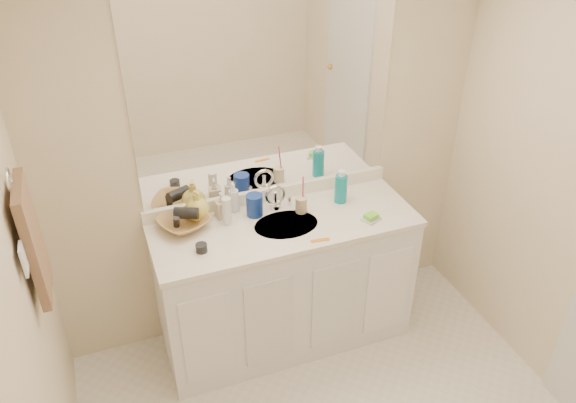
# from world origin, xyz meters

# --- Properties ---
(wall_back) EXTENTS (2.60, 0.02, 2.40)m
(wall_back) POSITION_xyz_m (0.00, 1.30, 1.20)
(wall_back) COLOR beige
(wall_back) RESTS_ON floor
(wall_left) EXTENTS (0.02, 2.60, 2.40)m
(wall_left) POSITION_xyz_m (-1.30, 0.00, 1.20)
(wall_left) COLOR beige
(wall_left) RESTS_ON floor
(vanity_cabinet) EXTENTS (1.50, 0.55, 0.85)m
(vanity_cabinet) POSITION_xyz_m (0.00, 1.02, 0.42)
(vanity_cabinet) COLOR white
(vanity_cabinet) RESTS_ON floor
(countertop) EXTENTS (1.52, 0.57, 0.03)m
(countertop) POSITION_xyz_m (0.00, 1.02, 0.86)
(countertop) COLOR white
(countertop) RESTS_ON vanity_cabinet
(backsplash) EXTENTS (1.52, 0.03, 0.08)m
(backsplash) POSITION_xyz_m (0.00, 1.29, 0.92)
(backsplash) COLOR white
(backsplash) RESTS_ON countertop
(sink_basin) EXTENTS (0.37, 0.37, 0.02)m
(sink_basin) POSITION_xyz_m (0.00, 1.00, 0.87)
(sink_basin) COLOR beige
(sink_basin) RESTS_ON countertop
(faucet) EXTENTS (0.02, 0.02, 0.11)m
(faucet) POSITION_xyz_m (0.00, 1.18, 0.94)
(faucet) COLOR silver
(faucet) RESTS_ON countertop
(mirror) EXTENTS (1.48, 0.01, 1.20)m
(mirror) POSITION_xyz_m (0.00, 1.29, 1.56)
(mirror) COLOR white
(mirror) RESTS_ON wall_back
(blue_mug) EXTENTS (0.11, 0.11, 0.13)m
(blue_mug) POSITION_xyz_m (-0.13, 1.16, 0.95)
(blue_mug) COLOR navy
(blue_mug) RESTS_ON countertop
(tan_cup) EXTENTS (0.08, 0.08, 0.09)m
(tan_cup) POSITION_xyz_m (0.13, 1.10, 0.93)
(tan_cup) COLOR #CBB68F
(tan_cup) RESTS_ON countertop
(toothbrush) EXTENTS (0.02, 0.03, 0.18)m
(toothbrush) POSITION_xyz_m (0.14, 1.10, 1.03)
(toothbrush) COLOR #DD3A5E
(toothbrush) RESTS_ON tan_cup
(mouthwash_bottle) EXTENTS (0.08, 0.08, 0.17)m
(mouthwash_bottle) POSITION_xyz_m (0.39, 1.12, 0.97)
(mouthwash_bottle) COLOR #0C8697
(mouthwash_bottle) RESTS_ON countertop
(soap_dish) EXTENTS (0.12, 0.11, 0.01)m
(soap_dish) POSITION_xyz_m (0.47, 0.88, 0.89)
(soap_dish) COLOR silver
(soap_dish) RESTS_ON countertop
(green_soap) EXTENTS (0.09, 0.08, 0.03)m
(green_soap) POSITION_xyz_m (0.47, 0.88, 0.90)
(green_soap) COLOR #74D433
(green_soap) RESTS_ON soap_dish
(orange_comb) EXTENTS (0.11, 0.04, 0.00)m
(orange_comb) POSITION_xyz_m (0.12, 0.80, 0.88)
(orange_comb) COLOR orange
(orange_comb) RESTS_ON countertop
(dark_jar) EXTENTS (0.07, 0.07, 0.04)m
(dark_jar) POSITION_xyz_m (-0.50, 0.93, 0.90)
(dark_jar) COLOR black
(dark_jar) RESTS_ON countertop
(extra_white_bottle) EXTENTS (0.06, 0.06, 0.17)m
(extra_white_bottle) POSITION_xyz_m (-0.31, 1.13, 0.96)
(extra_white_bottle) COLOR silver
(extra_white_bottle) RESTS_ON countertop
(soap_bottle_white) EXTENTS (0.08, 0.08, 0.18)m
(soap_bottle_white) POSITION_xyz_m (-0.23, 1.25, 0.97)
(soap_bottle_white) COLOR silver
(soap_bottle_white) RESTS_ON countertop
(soap_bottle_cream) EXTENTS (0.08, 0.08, 0.16)m
(soap_bottle_cream) POSITION_xyz_m (-0.32, 1.21, 0.96)
(soap_bottle_cream) COLOR beige
(soap_bottle_cream) RESTS_ON countertop
(soap_bottle_yellow) EXTENTS (0.17, 0.17, 0.18)m
(soap_bottle_yellow) POSITION_xyz_m (-0.45, 1.24, 0.97)
(soap_bottle_yellow) COLOR #DCCB55
(soap_bottle_yellow) RESTS_ON countertop
(wicker_basket) EXTENTS (0.36, 0.36, 0.07)m
(wicker_basket) POSITION_xyz_m (-0.54, 1.18, 0.91)
(wicker_basket) COLOR #A27741
(wicker_basket) RESTS_ON countertop
(hair_dryer) EXTENTS (0.15, 0.12, 0.07)m
(hair_dryer) POSITION_xyz_m (-0.52, 1.18, 0.97)
(hair_dryer) COLOR black
(hair_dryer) RESTS_ON wicker_basket
(towel_ring) EXTENTS (0.01, 0.11, 0.11)m
(towel_ring) POSITION_xyz_m (-1.27, 0.77, 1.55)
(towel_ring) COLOR silver
(towel_ring) RESTS_ON wall_left
(hand_towel) EXTENTS (0.04, 0.32, 0.55)m
(hand_towel) POSITION_xyz_m (-1.25, 0.77, 1.25)
(hand_towel) COLOR brown
(hand_towel) RESTS_ON towel_ring
(switch_plate) EXTENTS (0.01, 0.08, 0.13)m
(switch_plate) POSITION_xyz_m (-1.27, 0.57, 1.30)
(switch_plate) COLOR white
(switch_plate) RESTS_ON wall_left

